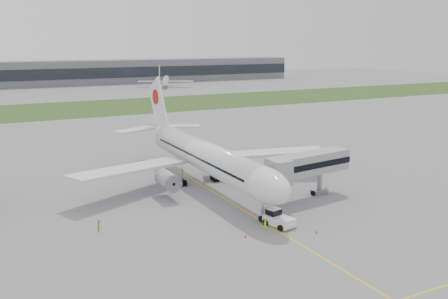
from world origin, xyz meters
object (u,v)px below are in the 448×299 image
airliner (204,155)px  jet_bridge (304,165)px  ground_crew_near (265,225)px  pushback_tug (278,218)px

airliner → jet_bridge: 18.05m
jet_bridge → ground_crew_near: (-12.53, -8.63, -4.93)m
airliner → jet_bridge: (11.15, -14.19, 0.03)m
airliner → pushback_tug: (1.15, -22.07, -4.65)m
pushback_tug → ground_crew_near: bearing=-176.3°
jet_bridge → ground_crew_near: size_ratio=10.96×
jet_bridge → ground_crew_near: bearing=-153.3°
airliner → pushback_tug: airliner is taller
airliner → pushback_tug: bearing=-87.0°
ground_crew_near → airliner: bearing=-109.4°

